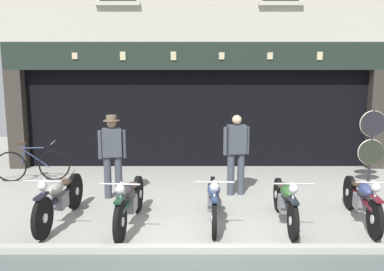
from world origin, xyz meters
name	(u,v)px	position (x,y,z in m)	size (l,w,h in m)	color
shop_facade	(194,96)	(0.00, 6.98, 1.79)	(10.25, 4.42, 6.73)	black
motorcycle_left	(58,198)	(-2.42, 1.24, 0.44)	(0.62, 2.08, 0.93)	black
motorcycle_center_left	(128,201)	(-1.18, 1.09, 0.43)	(0.62, 2.06, 0.93)	black
motorcycle_center	(212,199)	(0.24, 1.23, 0.42)	(0.62, 1.95, 0.91)	black
motorcycle_center_right	(284,201)	(1.47, 1.15, 0.42)	(0.62, 1.95, 0.90)	black
motorcycle_right	(360,199)	(2.80, 1.22, 0.42)	(0.62, 2.02, 0.91)	black
salesman_left	(111,153)	(-1.75, 2.60, 0.95)	(0.55, 0.33, 1.72)	#3D424C
shopkeeper_center	(235,151)	(0.80, 2.81, 0.94)	(0.55, 0.29, 1.70)	#3D424C
tyre_sign_pole	(370,139)	(3.98, 3.64, 1.05)	(0.61, 0.06, 1.71)	#232328
advert_board_near	(121,103)	(-1.98, 5.40, 1.73)	(0.80, 0.03, 0.96)	silver
leaning_bicycle	(30,165)	(-3.93, 3.90, 0.39)	(1.72, 0.50, 0.96)	black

